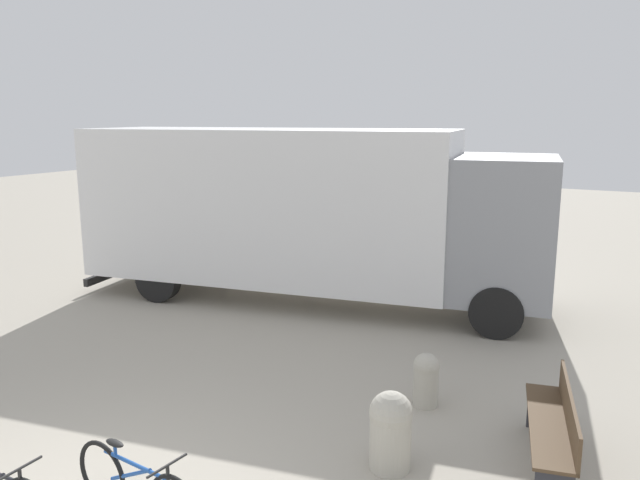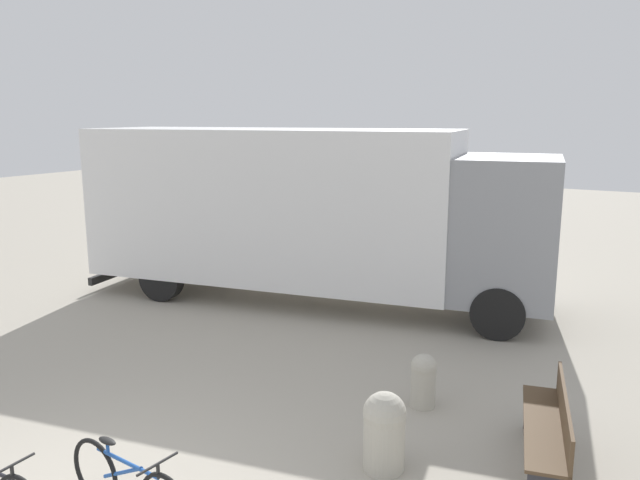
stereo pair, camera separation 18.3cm
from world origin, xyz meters
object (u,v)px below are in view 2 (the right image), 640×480
Objects in this scene: bollard_far_bench at (423,378)px; bollard_near_bench at (384,429)px; park_bench at (551,427)px; delivery_truck at (307,208)px.

bollard_near_bench is at bearing -84.77° from bollard_far_bench.
bollard_far_bench is at bearing 95.23° from bollard_near_bench.
park_bench is at bearing -25.36° from bollard_far_bench.
delivery_truck is at bearing 137.64° from bollard_far_bench.
park_bench is 1.84m from bollard_far_bench.
delivery_truck reaches higher than park_bench.
delivery_truck is 5.15m from bollard_far_bench.
bollard_near_bench is at bearing 105.17° from park_bench.
bollard_far_bench is (3.65, -3.32, -1.48)m from delivery_truck.
delivery_truck is at bearing 127.81° from bollard_near_bench.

